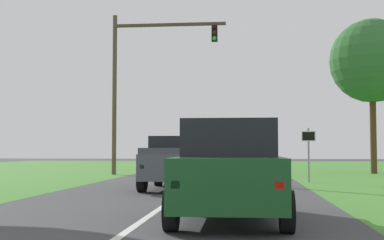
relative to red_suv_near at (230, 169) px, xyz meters
name	(u,v)px	position (x,y,z in m)	size (l,w,h in m)	color
ground_plane	(184,192)	(-1.72, 7.01, -1.02)	(120.00, 120.00, 0.00)	#424244
red_suv_near	(230,169)	(0.00, 0.00, 0.00)	(2.22, 4.57, 1.96)	#194C23
pickup_truck_lead	(179,162)	(-2.02, 8.03, -0.06)	(2.38, 5.00, 1.86)	#4C515B
traffic_light	(140,72)	(-5.54, 18.30, 4.72)	(6.37, 0.40, 8.95)	brown
keep_moving_sign	(309,147)	(3.00, 12.48, 0.47)	(0.60, 0.09, 2.32)	gray
oak_tree_right	(372,61)	(7.68, 20.89, 5.52)	(4.87, 4.87, 9.00)	#4C351E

